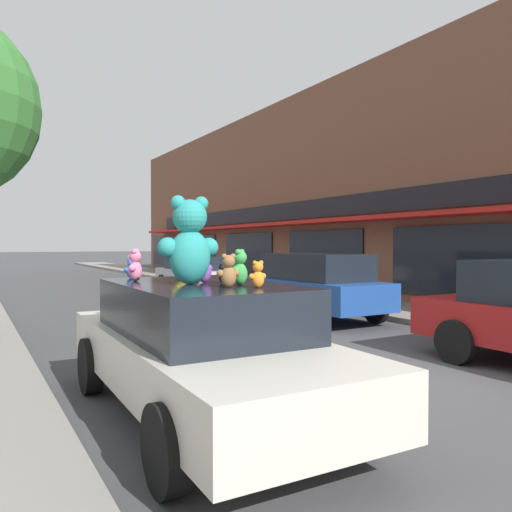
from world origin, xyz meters
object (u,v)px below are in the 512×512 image
object	(u,v)px
teddy_bear_purple	(204,266)
teddy_bear_pink	(135,266)
teddy_bear_brown	(228,271)
teddy_bear_cream	(202,268)
teddy_bear_yellow	(180,266)
parked_car_far_center	(315,284)
teddy_bear_orange	(258,275)
teddy_bear_black	(223,273)
teddy_bear_giant	(190,242)
teddy_bear_green	(240,268)
plush_art_car	(200,345)
parked_car_far_right	(198,273)
teddy_bear_blue	(131,269)

from	to	relation	value
teddy_bear_purple	teddy_bear_pink	size ratio (longest dim) A/B	1.00
teddy_bear_brown	teddy_bear_cream	distance (m)	1.64
teddy_bear_yellow	parked_car_far_center	size ratio (longest dim) A/B	0.08
teddy_bear_pink	teddy_bear_yellow	size ratio (longest dim) A/B	1.11
teddy_bear_orange	teddy_bear_pink	bearing A→B (deg)	-65.27
teddy_bear_yellow	teddy_bear_black	bearing A→B (deg)	82.42
teddy_bear_giant	teddy_bear_black	size ratio (longest dim) A/B	4.15
teddy_bear_yellow	teddy_bear_green	bearing A→B (deg)	78.99
plush_art_car	teddy_bear_orange	distance (m)	1.16
teddy_bear_giant	parked_car_far_right	distance (m)	13.60
teddy_bear_brown	parked_car_far_center	bearing A→B (deg)	-129.74
teddy_bear_black	teddy_bear_purple	bearing A→B (deg)	-73.62
teddy_bear_giant	plush_art_car	bearing A→B (deg)	-157.54
teddy_bear_giant	teddy_bear_yellow	distance (m)	0.80
teddy_bear_blue	teddy_bear_green	size ratio (longest dim) A/B	0.67
plush_art_car	teddy_bear_green	size ratio (longest dim) A/B	12.68
parked_car_far_center	teddy_bear_green	bearing A→B (deg)	-132.83
teddy_bear_purple	teddy_bear_blue	world-z (taller)	teddy_bear_purple
teddy_bear_purple	parked_car_far_right	xyz separation A→B (m)	(5.26, 12.28, -0.83)
teddy_bear_brown	teddy_bear_cream	xyz separation A→B (m)	(0.42, 1.58, -0.05)
parked_car_far_center	plush_art_car	bearing A→B (deg)	-136.57
teddy_bear_giant	teddy_bear_blue	world-z (taller)	teddy_bear_giant
teddy_bear_giant	teddy_bear_pink	size ratio (longest dim) A/B	2.51
teddy_bear_purple	parked_car_far_center	distance (m)	7.29
teddy_bear_brown	teddy_bear_yellow	distance (m)	1.28
teddy_bear_giant	parked_car_far_right	xyz separation A→B (m)	(5.48, 12.40, -1.10)
teddy_bear_brown	teddy_bear_yellow	size ratio (longest dim) A/B	0.99
teddy_bear_blue	teddy_bear_green	bearing A→B (deg)	112.34
teddy_bear_purple	teddy_bear_cream	xyz separation A→B (m)	(0.38, 0.91, -0.07)
teddy_bear_green	parked_car_far_center	world-z (taller)	teddy_bear_green
teddy_bear_purple	parked_car_far_right	world-z (taller)	teddy_bear_purple
teddy_bear_orange	teddy_bear_green	bearing A→B (deg)	-93.98
plush_art_car	teddy_bear_giant	size ratio (longest dim) A/B	5.08
plush_art_car	teddy_bear_brown	size ratio (longest dim) A/B	14.29
teddy_bear_blue	teddy_bear_green	xyz separation A→B (m)	(0.67, -1.59, 0.06)
teddy_bear_giant	teddy_bear_yellow	bearing A→B (deg)	-103.54
plush_art_car	teddy_bear_yellow	world-z (taller)	teddy_bear_yellow
teddy_bear_black	teddy_bear_orange	xyz separation A→B (m)	(0.02, -0.72, 0.02)
teddy_bear_brown	teddy_bear_orange	size ratio (longest dim) A/B	1.25
teddy_bear_giant	teddy_bear_green	bearing A→B (deg)	138.31
teddy_bear_blue	teddy_bear_yellow	distance (m)	0.67
teddy_bear_brown	teddy_bear_orange	bearing A→B (deg)	143.66
teddy_bear_orange	teddy_bear_giant	bearing A→B (deg)	-65.07
plush_art_car	parked_car_far_center	distance (m)	7.36
parked_car_far_right	teddy_bear_blue	bearing A→B (deg)	-117.24
teddy_bear_cream	teddy_bear_blue	bearing A→B (deg)	-52.59
teddy_bear_giant	teddy_bear_brown	xyz separation A→B (m)	(0.18, -0.55, -0.29)
teddy_bear_brown	teddy_bear_pink	distance (m)	1.37
teddy_bear_brown	teddy_bear_black	world-z (taller)	teddy_bear_brown
teddy_bear_black	teddy_bear_green	size ratio (longest dim) A/B	0.60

